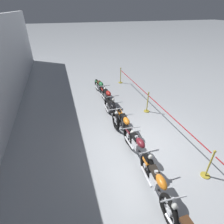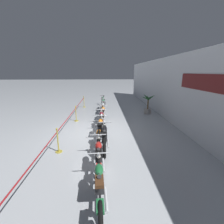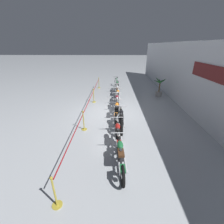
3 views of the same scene
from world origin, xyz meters
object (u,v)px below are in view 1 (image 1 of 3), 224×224
(motorcycle_maroon_3, at_px, (137,147))
(stanchion_far_right, at_px, (121,78))
(motorcycle_red_6, at_px, (107,97))
(motorcycle_orange_2, at_px, (157,184))
(stanchion_mid_left, at_px, (208,168))
(stanchion_mid_right, at_px, (147,105))
(motorcycle_black_5, at_px, (111,111))
(stanchion_far_left, at_px, (200,147))
(motorcycle_orange_4, at_px, (125,125))
(motorcycle_green_7, at_px, (100,88))

(motorcycle_maroon_3, bearing_deg, stanchion_far_right, -14.46)
(motorcycle_red_6, relative_size, stanchion_far_right, 2.23)
(motorcycle_orange_2, xyz_separation_m, stanchion_mid_left, (0.12, -1.81, -0.10))
(motorcycle_orange_2, relative_size, stanchion_mid_right, 2.05)
(motorcycle_black_5, distance_m, stanchion_mid_left, 4.28)
(stanchion_far_left, xyz_separation_m, stanchion_mid_right, (3.56, 0.00, -0.40))
(motorcycle_orange_4, height_order, stanchion_mid_left, stanchion_mid_left)
(stanchion_mid_left, distance_m, stanchion_far_right, 8.05)
(motorcycle_orange_4, xyz_separation_m, motorcycle_red_6, (2.58, 0.01, 0.00))
(motorcycle_maroon_3, distance_m, stanchion_mid_right, 3.24)
(motorcycle_black_5, bearing_deg, stanchion_mid_right, -83.60)
(motorcycle_maroon_3, xyz_separation_m, stanchion_mid_left, (-1.32, -1.74, -0.11))
(stanchion_mid_left, bearing_deg, motorcycle_maroon_3, 52.73)
(stanchion_far_right, bearing_deg, stanchion_far_left, 180.00)
(motorcycle_orange_4, height_order, motorcycle_red_6, motorcycle_orange_4)
(motorcycle_black_5, height_order, stanchion_far_right, stanchion_far_right)
(motorcycle_orange_2, bearing_deg, motorcycle_green_7, -0.40)
(motorcycle_maroon_3, relative_size, motorcycle_green_7, 0.98)
(motorcycle_orange_2, distance_m, motorcycle_black_5, 3.96)
(motorcycle_green_7, relative_size, stanchion_mid_right, 2.16)
(motorcycle_orange_4, distance_m, motorcycle_green_7, 3.89)
(motorcycle_maroon_3, bearing_deg, stanchion_far_left, -115.54)
(motorcycle_orange_2, distance_m, motorcycle_orange_4, 2.77)
(motorcycle_green_7, bearing_deg, motorcycle_maroon_3, -179.73)
(motorcycle_red_6, bearing_deg, motorcycle_green_7, 2.71)
(motorcycle_maroon_3, height_order, motorcycle_orange_4, motorcycle_maroon_3)
(motorcycle_orange_4, bearing_deg, motorcycle_maroon_3, 178.05)
(motorcycle_green_7, bearing_deg, stanchion_mid_right, -144.68)
(motorcycle_black_5, bearing_deg, motorcycle_orange_2, -178.66)
(motorcycle_black_5, xyz_separation_m, stanchion_mid_right, (0.21, -1.90, -0.13))
(stanchion_mid_right, bearing_deg, stanchion_far_left, 180.00)
(motorcycle_orange_2, bearing_deg, motorcycle_red_6, -1.16)
(motorcycle_orange_2, xyz_separation_m, motorcycle_black_5, (3.96, 0.09, 0.04))
(motorcycle_red_6, height_order, stanchion_mid_left, stanchion_mid_left)
(stanchion_mid_left, bearing_deg, motorcycle_black_5, 26.33)
(motorcycle_maroon_3, distance_m, motorcycle_orange_4, 1.33)
(motorcycle_maroon_3, bearing_deg, motorcycle_red_6, -0.54)
(motorcycle_orange_4, relative_size, stanchion_mid_right, 2.21)
(motorcycle_black_5, bearing_deg, stanchion_far_left, -150.43)
(motorcycle_black_5, xyz_separation_m, motorcycle_green_7, (2.70, -0.14, -0.03))
(stanchion_mid_right, bearing_deg, motorcycle_orange_2, 156.58)
(motorcycle_red_6, relative_size, motorcycle_green_7, 1.03)
(motorcycle_orange_4, height_order, stanchion_mid_right, stanchion_mid_right)
(motorcycle_maroon_3, height_order, stanchion_far_right, stanchion_far_right)
(motorcycle_maroon_3, height_order, motorcycle_red_6, motorcycle_maroon_3)
(motorcycle_black_5, relative_size, motorcycle_red_6, 0.96)
(stanchion_mid_right, bearing_deg, stanchion_mid_left, 180.00)
(motorcycle_orange_2, height_order, stanchion_mid_left, stanchion_mid_left)
(motorcycle_red_6, bearing_deg, motorcycle_orange_4, -179.82)
(stanchion_far_left, height_order, stanchion_mid_left, same)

